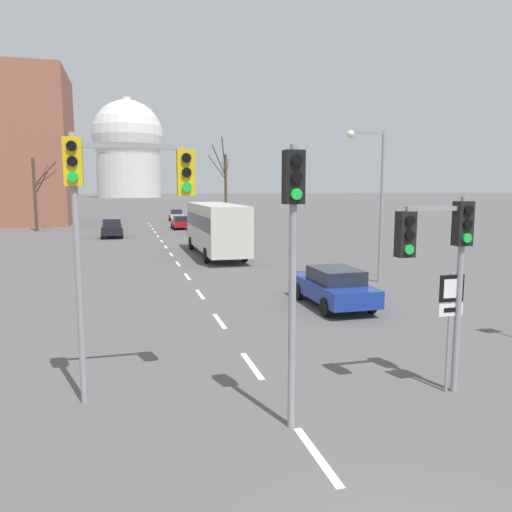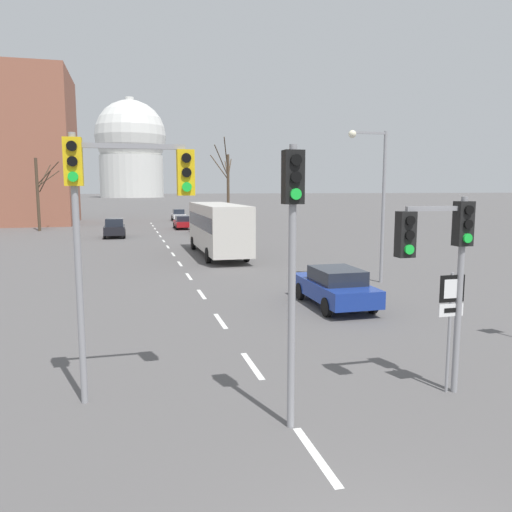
{
  "view_description": "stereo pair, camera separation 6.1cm",
  "coord_description": "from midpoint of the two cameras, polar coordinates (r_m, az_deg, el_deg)",
  "views": [
    {
      "loc": [
        -3.06,
        -4.17,
        4.55
      ],
      "look_at": [
        -0.28,
        6.34,
        3.07
      ],
      "focal_mm": 35.0,
      "sensor_mm": 36.0,
      "label": 1
    },
    {
      "loc": [
        -3.0,
        -4.19,
        4.55
      ],
      "look_at": [
        -0.28,
        6.34,
        3.07
      ],
      "focal_mm": 35.0,
      "sensor_mm": 36.0,
      "label": 2
    }
  ],
  "objects": [
    {
      "name": "lane_stripe_0",
      "position": [
        9.27,
        6.75,
        -21.65
      ],
      "size": [
        0.16,
        2.0,
        0.01
      ],
      "primitive_type": "cube",
      "color": "silver",
      "rests_on": "ground_plane"
    },
    {
      "name": "lane_stripe_1",
      "position": [
        13.18,
        -0.62,
        -12.41
      ],
      "size": [
        0.16,
        2.0,
        0.01
      ],
      "primitive_type": "cube",
      "color": "silver",
      "rests_on": "ground_plane"
    },
    {
      "name": "lane_stripe_2",
      "position": [
        17.37,
        -4.3,
        -7.41
      ],
      "size": [
        0.16,
        2.0,
        0.01
      ],
      "primitive_type": "cube",
      "color": "silver",
      "rests_on": "ground_plane"
    },
    {
      "name": "lane_stripe_3",
      "position": [
        21.69,
        -6.49,
        -4.37
      ],
      "size": [
        0.16,
        2.0,
        0.01
      ],
      "primitive_type": "cube",
      "color": "silver",
      "rests_on": "ground_plane"
    },
    {
      "name": "lane_stripe_4",
      "position": [
        26.07,
        -7.93,
        -2.33
      ],
      "size": [
        0.16,
        2.0,
        0.01
      ],
      "primitive_type": "cube",
      "color": "silver",
      "rests_on": "ground_plane"
    },
    {
      "name": "lane_stripe_5",
      "position": [
        30.48,
        -8.96,
        -0.89
      ],
      "size": [
        0.16,
        2.0,
        0.01
      ],
      "primitive_type": "cube",
      "color": "silver",
      "rests_on": "ground_plane"
    },
    {
      "name": "lane_stripe_6",
      "position": [
        34.92,
        -9.73,
        0.19
      ],
      "size": [
        0.16,
        2.0,
        0.01
      ],
      "primitive_type": "cube",
      "color": "silver",
      "rests_on": "ground_plane"
    },
    {
      "name": "lane_stripe_7",
      "position": [
        39.37,
        -10.32,
        1.03
      ],
      "size": [
        0.16,
        2.0,
        0.01
      ],
      "primitive_type": "cube",
      "color": "silver",
      "rests_on": "ground_plane"
    },
    {
      "name": "lane_stripe_8",
      "position": [
        43.83,
        -10.79,
        1.7
      ],
      "size": [
        0.16,
        2.0,
        0.01
      ],
      "primitive_type": "cube",
      "color": "silver",
      "rests_on": "ground_plane"
    },
    {
      "name": "lane_stripe_9",
      "position": [
        48.3,
        -11.18,
        2.24
      ],
      "size": [
        0.16,
        2.0,
        0.01
      ],
      "primitive_type": "cube",
      "color": "silver",
      "rests_on": "ground_plane"
    },
    {
      "name": "lane_stripe_10",
      "position": [
        52.77,
        -11.5,
        2.69
      ],
      "size": [
        0.16,
        2.0,
        0.01
      ],
      "primitive_type": "cube",
      "color": "silver",
      "rests_on": "ground_plane"
    },
    {
      "name": "lane_stripe_11",
      "position": [
        57.25,
        -11.77,
        3.07
      ],
      "size": [
        0.16,
        2.0,
        0.01
      ],
      "primitive_type": "cube",
      "color": "silver",
      "rests_on": "ground_plane"
    },
    {
      "name": "lane_stripe_12",
      "position": [
        61.73,
        -12.0,
        3.4
      ],
      "size": [
        0.16,
        2.0,
        0.01
      ],
      "primitive_type": "cube",
      "color": "silver",
      "rests_on": "ground_plane"
    },
    {
      "name": "lane_stripe_13",
      "position": [
        66.22,
        -12.2,
        3.68
      ],
      "size": [
        0.16,
        2.0,
        0.01
      ],
      "primitive_type": "cube",
      "color": "silver",
      "rests_on": "ground_plane"
    },
    {
      "name": "traffic_signal_near_right",
      "position": [
        11.38,
        20.31,
        0.94
      ],
      "size": [
        1.74,
        0.34,
        4.37
      ],
      "color": "gray",
      "rests_on": "ground_plane"
    },
    {
      "name": "traffic_signal_centre_tall",
      "position": [
        9.12,
        4.06,
        2.4
      ],
      "size": [
        0.36,
        0.34,
        5.32
      ],
      "color": "gray",
      "rests_on": "ground_plane"
    },
    {
      "name": "traffic_signal_near_left",
      "position": [
        10.73,
        -16.1,
        6.15
      ],
      "size": [
        2.6,
        0.34,
        5.65
      ],
      "color": "gray",
      "rests_on": "ground_plane"
    },
    {
      "name": "route_sign_post",
      "position": [
        11.84,
        21.19,
        -5.87
      ],
      "size": [
        0.6,
        0.08,
        2.72
      ],
      "color": "gray",
      "rests_on": "ground_plane"
    },
    {
      "name": "street_lamp_right",
      "position": [
        24.46,
        13.37,
        7.4
      ],
      "size": [
        1.96,
        0.36,
        7.19
      ],
      "color": "gray",
      "rests_on": "ground_plane"
    },
    {
      "name": "sedan_near_left",
      "position": [
        50.57,
        -6.49,
        3.55
      ],
      "size": [
        1.87,
        4.54,
        1.72
      ],
      "color": "#2D4C33",
      "rests_on": "ground_plane"
    },
    {
      "name": "sedan_near_right",
      "position": [
        19.48,
        8.77,
        -3.43
      ],
      "size": [
        1.97,
        4.56,
        1.52
      ],
      "color": "navy",
      "rests_on": "ground_plane"
    },
    {
      "name": "sedan_mid_centre",
      "position": [
        56.48,
        -8.72,
        3.83
      ],
      "size": [
        1.73,
        4.4,
        1.47
      ],
      "color": "maroon",
      "rests_on": "ground_plane"
    },
    {
      "name": "sedan_far_left",
      "position": [
        70.67,
        -9.15,
        4.66
      ],
      "size": [
        1.79,
        4.02,
        1.61
      ],
      "color": "silver",
      "rests_on": "ground_plane"
    },
    {
      "name": "sedan_far_right",
      "position": [
        48.01,
        -16.15,
        3.1
      ],
      "size": [
        1.93,
        4.28,
        1.77
      ],
      "color": "black",
      "rests_on": "ground_plane"
    },
    {
      "name": "city_bus",
      "position": [
        33.7,
        -4.66,
        3.5
      ],
      "size": [
        2.66,
        10.8,
        3.48
      ],
      "color": "beige",
      "rests_on": "ground_plane"
    },
    {
      "name": "bare_tree_left_near",
      "position": [
        57.59,
        -23.83,
        6.73
      ],
      "size": [
        2.63,
        4.14,
        7.66
      ],
      "color": "#473828",
      "rests_on": "ground_plane"
    },
    {
      "name": "bare_tree_right_near",
      "position": [
        65.13,
        -3.6,
        8.28
      ],
      "size": [
        2.98,
        5.55,
        10.76
      ],
      "color": "#473828",
      "rests_on": "ground_plane"
    },
    {
      "name": "capitol_dome",
      "position": [
        250.81,
        -14.41,
        11.74
      ],
      "size": [
        33.26,
        33.26,
        46.98
      ],
      "color": "silver",
      "rests_on": "ground_plane"
    }
  ]
}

